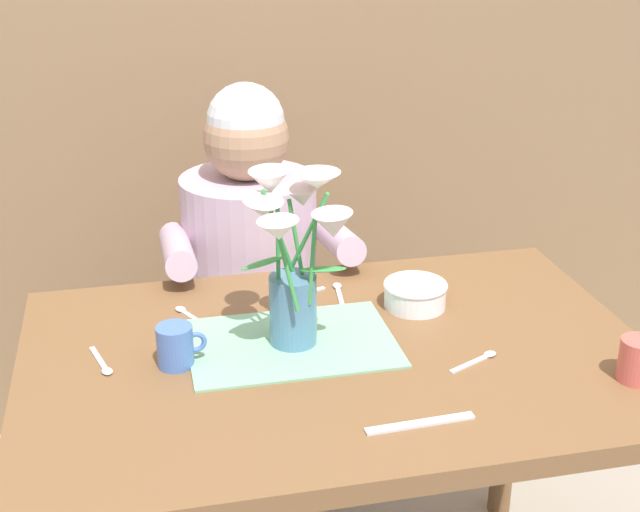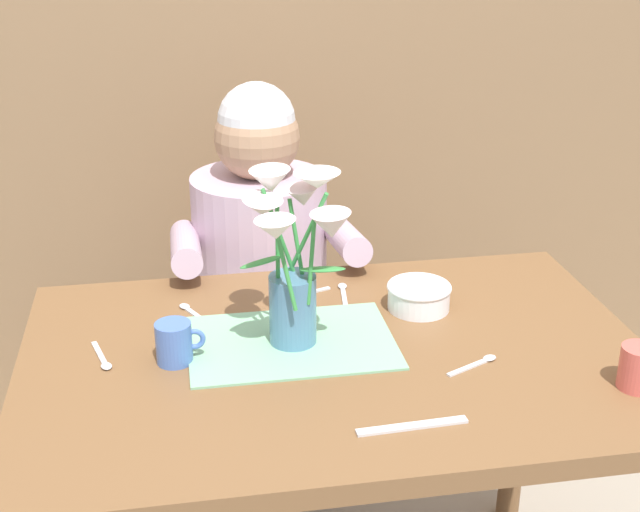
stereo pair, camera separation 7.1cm
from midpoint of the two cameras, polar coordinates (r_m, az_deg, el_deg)
wood_panel_backdrop at (r=2.52m, az=-5.49°, el=15.79°), size 4.00×0.10×2.50m
dining_table at (r=1.73m, az=-0.07°, el=-9.05°), size 1.20×0.80×0.74m
seated_person at (r=2.29m, az=-5.36°, el=-2.96°), size 0.45×0.47×1.14m
striped_placemat at (r=1.71m, az=-3.08°, el=-5.70°), size 0.40×0.28×0.00m
flower_vase at (r=1.62m, az=-2.96°, el=0.03°), size 0.22×0.24×0.35m
ceramic_bowl at (r=1.85m, az=5.13°, el=-2.47°), size 0.14×0.14×0.06m
dinner_knife at (r=1.47m, az=5.16°, el=-10.86°), size 0.19×0.03×0.00m
tea_cup at (r=1.66m, az=18.94°, el=-6.44°), size 0.09×0.07×0.08m
coffee_cup at (r=1.64m, az=-10.61°, el=-5.81°), size 0.09×0.07×0.08m
spoon_0 at (r=1.67m, az=9.23°, el=-6.64°), size 0.11×0.06×0.01m
spoon_1 at (r=1.84m, az=-9.76°, el=-3.75°), size 0.07×0.11×0.01m
spoon_2 at (r=1.90m, az=-2.83°, el=-2.59°), size 0.12×0.05×0.01m
spoon_3 at (r=1.92m, az=0.15°, el=-2.30°), size 0.03×0.12×0.01m
spoon_4 at (r=1.69m, az=-15.16°, el=-6.92°), size 0.05×0.12×0.01m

